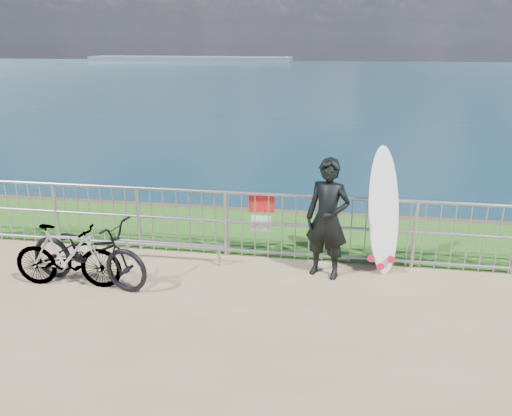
% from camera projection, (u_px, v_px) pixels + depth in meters
% --- Properties ---
extents(grass_strip, '(120.00, 120.00, 0.00)m').
position_uv_depth(grass_strip, '(265.00, 232.00, 9.31)').
color(grass_strip, '#225517').
rests_on(grass_strip, ground).
extents(seascape, '(260.00, 260.00, 5.00)m').
position_uv_depth(seascape, '(191.00, 61.00, 152.27)').
color(seascape, brown).
rests_on(seascape, ground).
extents(railing, '(10.06, 0.10, 1.13)m').
position_uv_depth(railing, '(257.00, 224.00, 8.10)').
color(railing, '#93969B').
rests_on(railing, ground).
extents(surfer, '(0.77, 0.63, 1.83)m').
position_uv_depth(surfer, '(327.00, 219.00, 7.37)').
color(surfer, black).
rests_on(surfer, ground).
extents(surfboard, '(0.65, 0.62, 1.96)m').
position_uv_depth(surfboard, '(383.00, 216.00, 7.54)').
color(surfboard, white).
rests_on(surfboard, ground).
extents(bicycle_near, '(2.05, 1.03, 1.03)m').
position_uv_depth(bicycle_near, '(88.00, 252.00, 7.23)').
color(bicycle_near, black).
rests_on(bicycle_near, ground).
extents(bicycle_far, '(1.62, 0.54, 0.96)m').
position_uv_depth(bicycle_far, '(67.00, 256.00, 7.17)').
color(bicycle_far, black).
rests_on(bicycle_far, ground).
extents(bike_rack, '(1.74, 0.05, 0.36)m').
position_uv_depth(bike_rack, '(172.00, 245.00, 7.98)').
color(bike_rack, '#93969B').
rests_on(bike_rack, ground).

